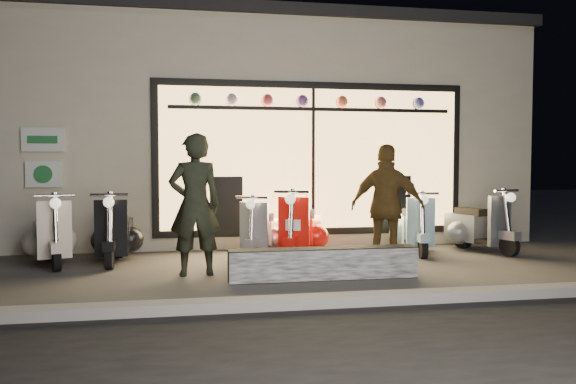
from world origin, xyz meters
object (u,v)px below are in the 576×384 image
scooter_red (302,231)px  scooter_silver (262,233)px  graffiti_barrier (324,263)px  woman (387,207)px  man (195,205)px

scooter_red → scooter_silver: bearing=-167.7°
graffiti_barrier → woman: size_ratio=1.39×
graffiti_barrier → man: 1.84m
scooter_silver → woman: 2.11m
man → graffiti_barrier: bearing=156.9°
scooter_silver → scooter_red: 0.63m
scooter_red → graffiti_barrier: bearing=-68.2°
man → woman: size_ratio=1.07×
scooter_red → man: man is taller
woman → scooter_silver: bearing=-9.4°
scooter_silver → woman: (1.59, -1.30, 0.49)m
scooter_red → woman: bearing=-26.4°
scooter_red → woman: size_ratio=0.82×
man → woman: bearing=175.1°
scooter_red → woman: 1.59m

